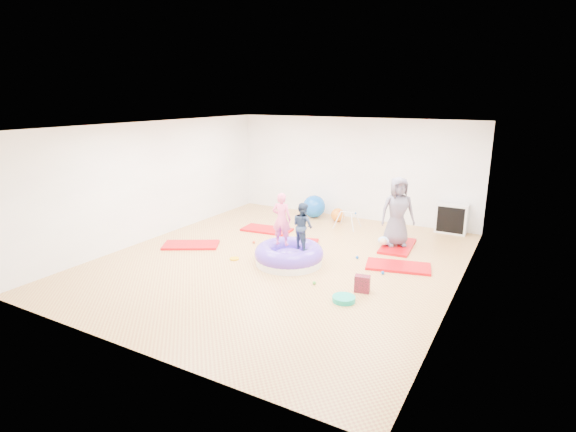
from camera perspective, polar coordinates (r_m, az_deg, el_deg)
The scene contains 19 objects.
room at distance 9.15m, azimuth -0.92°, elevation 2.60°, with size 7.01×8.01×2.81m.
gym_mat_front_left at distance 10.66m, azimuth -12.22°, elevation -3.61°, with size 1.25×0.63×0.05m, color #CC0300.
gym_mat_mid_left at distance 11.60m, azimuth -2.70°, elevation -1.73°, with size 1.25×0.63×0.05m, color #CC0300.
gym_mat_center_back at distance 10.37m, azimuth 1.97°, elevation -3.81°, with size 1.09×0.55×0.05m, color #CC0300.
gym_mat_right at distance 9.42m, azimuth 13.82°, elevation -6.23°, with size 1.27×0.63×0.05m, color #CC0300.
gym_mat_rear_right at distance 10.64m, azimuth 13.73°, elevation -3.72°, with size 1.31×0.65×0.05m, color #CC0300.
inflatable_cushion at distance 9.32m, azimuth 0.13°, elevation -5.02°, with size 1.43×1.43×0.45m.
child_pink at distance 9.20m, azimuth -0.81°, elevation -0.10°, with size 0.40×0.27×1.11m, color #F75C8F.
child_navy at distance 8.98m, azimuth 1.88°, elevation -0.98°, with size 0.47×0.36×0.96m, color #20304F.
adult_caregiver at distance 10.42m, azimuth 13.74°, elevation 0.56°, with size 0.77×0.50×1.58m, color #535062.
infant at distance 10.50m, azimuth 12.21°, elevation -3.12°, with size 0.35×0.36×0.21m.
ball_pit_balls at distance 9.79m, azimuth 2.25°, elevation -4.91°, with size 3.35×2.80×0.07m.
exercise_ball_blue at distance 12.78m, azimuth 3.33°, elevation 1.22°, with size 0.64×0.64×0.64m, color #0C4FB7.
exercise_ball_orange at distance 12.45m, azimuth 6.33°, elevation 0.14°, with size 0.37×0.37×0.37m, color orange.
infant_play_gym at distance 11.78m, azimuth 7.54°, elevation -0.18°, with size 0.60×0.57×0.46m.
cube_shelf at distance 12.03m, azimuth 20.06°, elevation -0.30°, with size 0.76×0.37×0.76m.
balance_disc at distance 7.79m, azimuth 7.09°, elevation -10.40°, with size 0.39×0.39×0.09m, color #0CA089.
backpack at distance 8.14m, azimuth 9.41°, elevation -8.49°, with size 0.26×0.16×0.30m, color maroon.
yellow_toy at distance 9.66m, azimuth -6.83°, elevation -5.41°, with size 0.20×0.20×0.03m, color #E1A604.
Camera 1 is at (4.48, -7.73, 3.38)m, focal length 28.00 mm.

